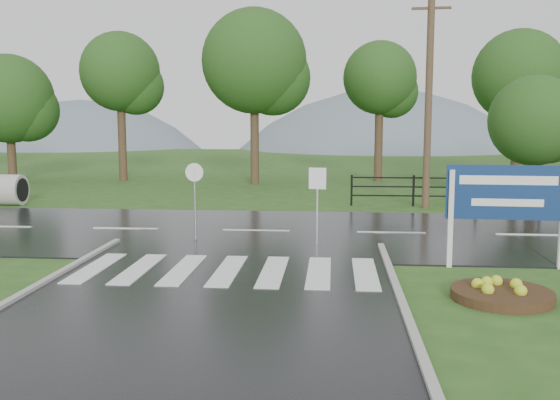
{
  "coord_description": "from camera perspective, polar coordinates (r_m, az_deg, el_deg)",
  "views": [
    {
      "loc": [
        2.29,
        -8.22,
        3.37
      ],
      "look_at": [
        1.06,
        6.0,
        1.5
      ],
      "focal_mm": 40.0,
      "sensor_mm": 36.0,
      "label": 1
    }
  ],
  "objects": [
    {
      "name": "main_road",
      "position": [
        18.67,
        -2.2,
        -2.94
      ],
      "size": [
        90.0,
        8.0,
        0.04
      ],
      "primitive_type": "cube",
      "color": "black",
      "rests_on": "ground"
    },
    {
      "name": "entrance_tree_left",
      "position": [
        26.92,
        22.26,
        6.7
      ],
      "size": [
        3.6,
        3.6,
        5.09
      ],
      "color": "#3D2B1C",
      "rests_on": "ground"
    },
    {
      "name": "reg_sign_small",
      "position": [
        16.5,
        3.44,
        0.88
      ],
      "size": [
        0.46,
        0.09,
        2.09
      ],
      "color": "#939399",
      "rests_on": "ground"
    },
    {
      "name": "treeline",
      "position": [
        32.43,
        2.62,
        1.5
      ],
      "size": [
        83.2,
        5.2,
        10.0
      ],
      "color": "#1D4315",
      "rests_on": "ground"
    },
    {
      "name": "crosswalk",
      "position": [
        13.82,
        -4.79,
        -6.42
      ],
      "size": [
        6.5,
        2.8,
        0.02
      ],
      "color": "silver",
      "rests_on": "ground"
    },
    {
      "name": "hills",
      "position": [
        75.64,
        5.72,
        -7.04
      ],
      "size": [
        102.0,
        48.0,
        48.0
      ],
      "color": "slate",
      "rests_on": "ground"
    },
    {
      "name": "reg_sign_round",
      "position": [
        17.23,
        -7.8,
        0.75
      ],
      "size": [
        0.5,
        0.08,
        2.16
      ],
      "color": "#939399",
      "rests_on": "ground"
    },
    {
      "name": "estate_billboard",
      "position": [
        14.84,
        20.06,
        0.19
      ],
      "size": [
        2.68,
        0.2,
        2.34
      ],
      "color": "silver",
      "rests_on": "ground"
    },
    {
      "name": "fence_west",
      "position": [
        24.97,
        17.53,
        1.04
      ],
      "size": [
        9.58,
        0.08,
        1.2
      ],
      "color": "black",
      "rests_on": "ground"
    },
    {
      "name": "ground",
      "position": [
        9.18,
        -10.2,
        -14.21
      ],
      "size": [
        120.0,
        120.0,
        0.0
      ],
      "primitive_type": "plane",
      "color": "#29511B",
      "rests_on": "ground"
    },
    {
      "name": "utility_pole_east",
      "position": [
        23.99,
        13.43,
        8.89
      ],
      "size": [
        1.42,
        0.27,
        7.97
      ],
      "color": "#473523",
      "rests_on": "ground"
    },
    {
      "name": "flower_bed",
      "position": [
        12.49,
        19.63,
        -7.97
      ],
      "size": [
        1.88,
        1.88,
        0.38
      ],
      "color": "#332111",
      "rests_on": "ground"
    }
  ]
}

